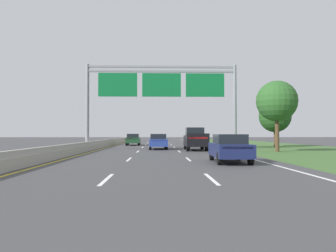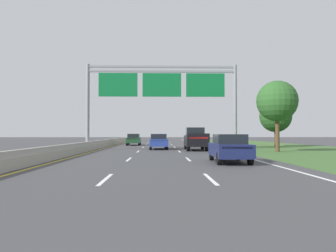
{
  "view_description": "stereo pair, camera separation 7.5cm",
  "coord_description": "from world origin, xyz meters",
  "views": [
    {
      "loc": [
        -0.04,
        -1.22,
        1.61
      ],
      "look_at": [
        0.66,
        22.15,
        2.14
      ],
      "focal_mm": 35.43,
      "sensor_mm": 36.0,
      "label": 1
    },
    {
      "loc": [
        0.04,
        -1.22,
        1.61
      ],
      "look_at": [
        0.66,
        22.15,
        2.14
      ],
      "focal_mm": 35.43,
      "sensor_mm": 36.0,
      "label": 2
    }
  ],
  "objects": [
    {
      "name": "grass_verge_right",
      "position": [
        13.95,
        35.0,
        0.01
      ],
      "size": [
        14.0,
        110.0,
        0.02
      ],
      "primitive_type": "cube",
      "color": "#3D602D",
      "rests_on": "ground"
    },
    {
      "name": "car_blue_centre_lane_sedan",
      "position": [
        -0.04,
        32.81,
        0.82
      ],
      "size": [
        1.93,
        4.44,
        1.57
      ],
      "rotation": [
        0.0,
        0.0,
        1.59
      ],
      "color": "navy",
      "rests_on": "ground"
    },
    {
      "name": "pickup_truck_black",
      "position": [
        3.57,
        30.75,
        1.07
      ],
      "size": [
        2.1,
        5.44,
        2.2
      ],
      "rotation": [
        0.0,
        0.0,
        1.55
      ],
      "color": "black",
      "rests_on": "ground"
    },
    {
      "name": "median_barrier_concrete",
      "position": [
        -6.6,
        35.0,
        0.35
      ],
      "size": [
        0.6,
        110.0,
        0.85
      ],
      "color": "#A8A399",
      "rests_on": "ground"
    },
    {
      "name": "lane_striping",
      "position": [
        0.0,
        34.54,
        0.0
      ],
      "size": [
        11.96,
        106.0,
        0.01
      ],
      "color": "white",
      "rests_on": "ground"
    },
    {
      "name": "car_darkgreen_left_lane_sedan",
      "position": [
        -3.47,
        44.48,
        0.82
      ],
      "size": [
        1.87,
        4.42,
        1.57
      ],
      "rotation": [
        0.0,
        0.0,
        1.58
      ],
      "color": "#193D23",
      "rests_on": "ground"
    },
    {
      "name": "roadside_tree_mid",
      "position": [
        10.36,
        27.43,
        4.43
      ],
      "size": [
        3.57,
        3.57,
        6.24
      ],
      "color": "#4C3823",
      "rests_on": "ground"
    },
    {
      "name": "roadside_tree_far",
      "position": [
        14.32,
        38.96,
        3.71
      ],
      "size": [
        3.9,
        3.9,
        5.67
      ],
      "color": "#4C3823",
      "rests_on": "ground"
    },
    {
      "name": "overhead_sign_gantry",
      "position": [
        0.3,
        31.62,
        6.06
      ],
      "size": [
        15.06,
        0.42,
        8.5
      ],
      "color": "gray",
      "rests_on": "ground"
    },
    {
      "name": "car_navy_right_lane_sedan",
      "position": [
        3.95,
        17.14,
        0.82
      ],
      "size": [
        1.94,
        4.45,
        1.57
      ],
      "rotation": [
        0.0,
        0.0,
        1.54
      ],
      "color": "#161E47",
      "rests_on": "ground"
    },
    {
      "name": "ground_plane",
      "position": [
        0.0,
        35.0,
        0.0
      ],
      "size": [
        220.0,
        220.0,
        0.0
      ],
      "primitive_type": "plane",
      "color": "#3D3D3F"
    }
  ]
}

